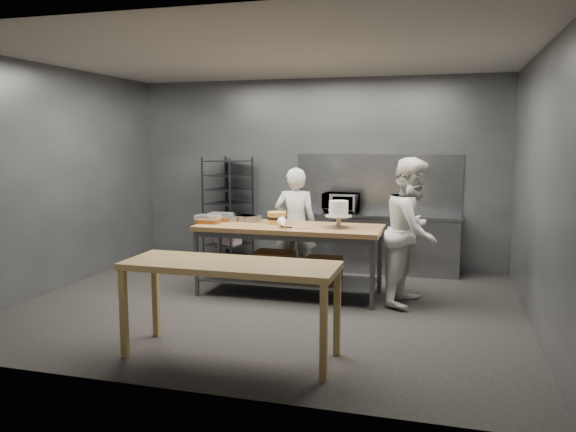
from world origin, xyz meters
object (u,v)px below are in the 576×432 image
Objects in this scene: near_counter at (230,272)px; microwave at (341,203)px; work_table at (291,252)px; speed_rack at (228,211)px; layer_cake at (277,218)px; frosted_cake_stand at (339,211)px; chef_right at (412,231)px; chef_behind at (295,225)px.

microwave is at bearing 85.23° from near_counter.
work_table is at bearing 90.64° from near_counter.
speed_rack is 1.87m from microwave.
speed_rack reaches higher than layer_cake.
layer_cake is at bearing 172.40° from frosted_cake_stand.
speed_rack reaches higher than frosted_cake_stand.
chef_right is at bearing -27.15° from speed_rack.
work_table is at bearing 177.03° from frosted_cake_stand.
speed_rack is at bearing 75.88° from chef_right.
near_counter is 2.30m from layer_cake.
microwave is at bearing 99.40° from frosted_cake_stand.
chef_right reaches higher than near_counter.
microwave is (-1.19, 1.64, 0.14)m from chef_right.
layer_cake is (1.30, -1.50, 0.14)m from speed_rack.
work_table is 1.77m from microwave.
chef_behind is (-0.12, 0.67, 0.25)m from work_table.
work_table is 0.49m from layer_cake.
chef_right reaches higher than chef_behind.
microwave reaches higher than layer_cake.
near_counter is 3.89m from microwave.
speed_rack reaches higher than near_counter.
microwave is (0.47, 0.99, 0.23)m from chef_behind.
chef_right reaches higher than microwave.
frosted_cake_stand is at bearing 74.46° from near_counter.
chef_right is (1.54, 0.02, 0.33)m from work_table.
work_table is 1.32× the size of chef_right.
chef_right is at bearing 3.33° from frosted_cake_stand.
work_table is at bearing -46.28° from speed_rack.
work_table is 1.57m from chef_right.
chef_behind is at bearing 100.40° from work_table.
microwave is 1.72m from frosted_cake_stand.
near_counter is at bearing -94.77° from microwave.
speed_rack is (-1.54, 3.79, 0.04)m from near_counter.
chef_right reaches higher than frosted_cake_stand.
speed_rack is 0.97× the size of chef_right.
near_counter is 3.69× the size of microwave.
chef_behind is 4.77× the size of frosted_cake_stand.
chef_behind is 0.63m from layer_cake.
frosted_cake_stand reaches higher than microwave.
frosted_cake_stand is (0.60, 2.17, 0.32)m from near_counter.
layer_cake is at bearing 101.07° from chef_right.
near_counter is at bearing -67.87° from speed_rack.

